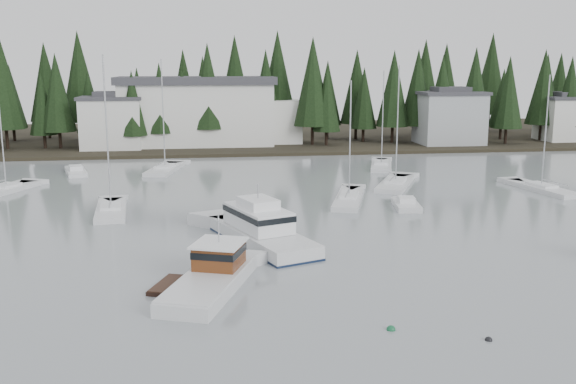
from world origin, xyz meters
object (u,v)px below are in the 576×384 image
object	(u,v)px
sailboat_9	(541,190)
runabout_3	(76,173)
sailboat_0	(111,212)
sailboat_5	(349,200)
house_east_a	(449,117)
house_east_b	(568,117)
sailboat_2	(395,185)
cabin_cruiser_center	(261,233)
sailboat_4	(381,166)
lobster_boat_brown	(210,279)
runabout_1	(406,206)
sailboat_7	(165,170)
harbor_inn	(210,112)
house_west	(112,121)
sailboat_8	(6,191)

from	to	relation	value
sailboat_9	runabout_3	xyz separation A→B (m)	(-51.48, 17.76, 0.06)
sailboat_0	sailboat_5	xyz separation A→B (m)	(22.65, 2.25, -0.03)
sailboat_9	runabout_3	world-z (taller)	sailboat_9
house_east_a	house_east_b	distance (m)	22.10
sailboat_2	cabin_cruiser_center	bearing A→B (deg)	167.36
house_east_a	sailboat_0	bearing A→B (deg)	-138.93
house_east_a	sailboat_4	distance (m)	26.39
sailboat_0	sailboat_9	distance (m)	44.52
cabin_cruiser_center	sailboat_9	world-z (taller)	sailboat_9
sailboat_0	lobster_boat_brown	bearing A→B (deg)	-163.49
sailboat_2	sailboat_5	size ratio (longest dim) A/B	1.12
sailboat_4	runabout_3	size ratio (longest dim) A/B	1.87
lobster_boat_brown	sailboat_4	size ratio (longest dim) A/B	0.78
sailboat_0	runabout_1	distance (m)	27.37
sailboat_4	runabout_1	bearing A→B (deg)	-174.14
sailboat_5	sailboat_7	xyz separation A→B (m)	(-19.05, 21.04, 0.01)
house_east_a	sailboat_5	world-z (taller)	sailboat_5
lobster_boat_brown	harbor_inn	bearing A→B (deg)	19.10
cabin_cruiser_center	sailboat_4	distance (m)	39.44
sailboat_2	sailboat_5	distance (m)	10.08
house_east_a	house_east_b	xyz separation A→B (m)	(22.00, 2.00, -0.50)
cabin_cruiser_center	lobster_boat_brown	bearing A→B (deg)	136.76
house_east_b	cabin_cruiser_center	size ratio (longest dim) A/B	0.75
house_west	sailboat_5	bearing A→B (deg)	-55.71
sailboat_2	sailboat_4	size ratio (longest dim) A/B	1.06
lobster_boat_brown	house_west	bearing A→B (deg)	32.17
sailboat_2	sailboat_8	xyz separation A→B (m)	(-42.09, 2.36, 0.01)
cabin_cruiser_center	sailboat_0	size ratio (longest dim) A/B	0.86
cabin_cruiser_center	runabout_1	bearing A→B (deg)	-75.96
house_east_b	house_east_a	bearing A→B (deg)	-174.81
sailboat_5	sailboat_4	bearing A→B (deg)	-6.32
sailboat_2	sailboat_9	bearing A→B (deg)	-82.34
house_east_b	sailboat_7	xyz separation A→B (m)	(-67.00, -21.08, -4.33)
house_west	lobster_boat_brown	distance (m)	66.42
sailboat_4	harbor_inn	bearing A→B (deg)	58.72
sailboat_7	sailboat_2	bearing A→B (deg)	-105.65
sailboat_4	sailboat_9	size ratio (longest dim) A/B	1.02
house_west	runabout_3	xyz separation A→B (m)	(-1.82, -20.94, -4.52)
sailboat_8	sailboat_7	bearing A→B (deg)	-32.30
house_west	sailboat_8	xyz separation A→B (m)	(-7.07, -31.49, -4.58)
sailboat_0	sailboat_8	distance (m)	17.21
sailboat_2	sailboat_8	bearing A→B (deg)	112.76
lobster_boat_brown	sailboat_2	world-z (taller)	sailboat_2
harbor_inn	sailboat_9	xyz separation A→B (m)	(34.62, -42.04, -5.71)
house_west	harbor_inn	bearing A→B (deg)	12.52
house_east_a	sailboat_5	size ratio (longest dim) A/B	0.86
lobster_boat_brown	cabin_cruiser_center	bearing A→B (deg)	-2.32
cabin_cruiser_center	sailboat_7	xyz separation A→B (m)	(-8.99, 35.10, -0.71)
house_east_b	lobster_boat_brown	distance (m)	90.43
sailboat_4	sailboat_5	xyz separation A→B (m)	(-9.07, -20.42, -0.01)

